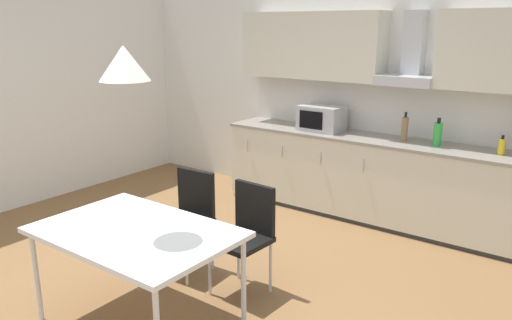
% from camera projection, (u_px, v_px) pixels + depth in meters
% --- Properties ---
extents(ground_plane, '(8.70, 8.19, 0.02)m').
position_uv_depth(ground_plane, '(177.00, 296.00, 3.96)').
color(ground_plane, brown).
extents(wall_back, '(6.96, 0.10, 2.50)m').
position_uv_depth(wall_back, '(344.00, 97.00, 5.79)').
color(wall_back, silver).
rests_on(wall_back, ground_plane).
extents(kitchen_counter, '(4.01, 0.62, 0.91)m').
position_uv_depth(kitchen_counter, '(396.00, 183.00, 5.26)').
color(kitchen_counter, '#333333').
rests_on(kitchen_counter, ground_plane).
extents(backsplash_tile, '(3.99, 0.02, 0.53)m').
position_uv_depth(backsplash_tile, '(411.00, 112.00, 5.29)').
color(backsplash_tile, silver).
rests_on(backsplash_tile, kitchen_counter).
extents(upper_wall_cabinets, '(3.99, 0.40, 0.74)m').
position_uv_depth(upper_wall_cabinets, '(411.00, 49.00, 5.00)').
color(upper_wall_cabinets, beige).
extents(microwave, '(0.48, 0.35, 0.28)m').
position_uv_depth(microwave, '(322.00, 118.00, 5.63)').
color(microwave, '#ADADB2').
rests_on(microwave, kitchen_counter).
extents(bottle_green, '(0.08, 0.08, 0.28)m').
position_uv_depth(bottle_green, '(438.00, 134.00, 4.92)').
color(bottle_green, green).
rests_on(bottle_green, kitchen_counter).
extents(bottle_brown, '(0.07, 0.07, 0.30)m').
position_uv_depth(bottle_brown, '(405.00, 129.00, 5.10)').
color(bottle_brown, brown).
rests_on(bottle_brown, kitchen_counter).
extents(bottle_yellow, '(0.07, 0.07, 0.18)m').
position_uv_depth(bottle_yellow, '(502.00, 146.00, 4.58)').
color(bottle_yellow, yellow).
rests_on(bottle_yellow, kitchen_counter).
extents(dining_table, '(1.36, 0.91, 0.73)m').
position_uv_depth(dining_table, '(136.00, 236.00, 3.39)').
color(dining_table, white).
rests_on(dining_table, ground_plane).
extents(chair_far_left, '(0.42, 0.42, 0.87)m').
position_uv_depth(chair_far_left, '(189.00, 211.00, 4.26)').
color(chair_far_left, black).
rests_on(chair_far_left, ground_plane).
extents(chair_far_right, '(0.42, 0.42, 0.87)m').
position_uv_depth(chair_far_right, '(247.00, 228.00, 3.90)').
color(chair_far_right, black).
rests_on(chair_far_right, ground_plane).
extents(pendant_lamp, '(0.32, 0.32, 0.22)m').
position_uv_depth(pendant_lamp, '(124.00, 63.00, 3.09)').
color(pendant_lamp, silver).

